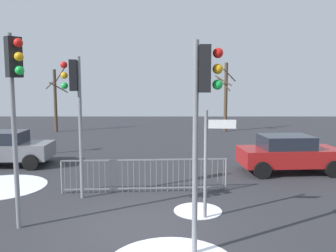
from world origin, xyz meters
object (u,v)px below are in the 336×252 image
at_px(direction_sign_post, 210,158).
at_px(traffic_light_mid_left, 205,100).
at_px(traffic_light_foreground_left, 76,95).
at_px(car_red_far, 290,153).
at_px(car_grey_near, 6,148).
at_px(bare_tree_left, 57,99).
at_px(bare_tree_centre, 227,96).
at_px(traffic_light_rear_right, 17,88).

bearing_deg(direction_sign_post, traffic_light_mid_left, -96.16).
bearing_deg(traffic_light_foreground_left, car_red_far, -80.45).
distance_m(traffic_light_foreground_left, car_grey_near, 6.47).
bearing_deg(car_grey_near, traffic_light_mid_left, -47.56).
relative_size(direction_sign_post, bare_tree_left, 0.58).
distance_m(direction_sign_post, bare_tree_left, 19.18).
xyz_separation_m(traffic_light_mid_left, bare_tree_left, (-8.89, 18.71, -0.71)).
xyz_separation_m(direction_sign_post, bare_tree_left, (-9.22, 16.80, 0.84)).
xyz_separation_m(direction_sign_post, bare_tree_centre, (3.21, 16.98, 1.06)).
distance_m(car_grey_near, car_red_far, 11.71).
height_order(traffic_light_mid_left, direction_sign_post, traffic_light_mid_left).
relative_size(direction_sign_post, bare_tree_centre, 0.56).
relative_size(traffic_light_mid_left, bare_tree_left, 0.88).
height_order(direction_sign_post, bare_tree_left, bare_tree_left).
bearing_deg(traffic_light_rear_right, car_grey_near, -111.19).
bearing_deg(traffic_light_foreground_left, traffic_light_mid_left, -148.88).
height_order(car_red_far, bare_tree_left, bare_tree_left).
bearing_deg(traffic_light_mid_left, car_grey_near, -134.03).
distance_m(traffic_light_foreground_left, traffic_light_mid_left, 4.90).
height_order(bare_tree_left, bare_tree_centre, bare_tree_centre).
bearing_deg(bare_tree_left, traffic_light_rear_right, -74.91).
height_order(traffic_light_rear_right, direction_sign_post, traffic_light_rear_right).
height_order(traffic_light_foreground_left, direction_sign_post, traffic_light_foreground_left).
xyz_separation_m(car_grey_near, bare_tree_left, (-1.25, 10.88, 1.65)).
xyz_separation_m(bare_tree_left, bare_tree_centre, (12.43, 0.18, 0.22)).
distance_m(car_grey_near, bare_tree_centre, 15.84).
relative_size(traffic_light_mid_left, car_grey_near, 1.11).
bearing_deg(direction_sign_post, car_red_far, 55.94).
relative_size(traffic_light_foreground_left, traffic_light_rear_right, 0.93).
bearing_deg(bare_tree_centre, traffic_light_foreground_left, -114.40).
height_order(traffic_light_foreground_left, bare_tree_centre, bare_tree_centre).
bearing_deg(traffic_light_foreground_left, bare_tree_centre, -37.76).
bearing_deg(bare_tree_centre, car_grey_near, -135.31).
relative_size(traffic_light_foreground_left, traffic_light_mid_left, 0.99).
bearing_deg(direction_sign_post, car_grey_near, 147.22).
bearing_deg(traffic_light_mid_left, direction_sign_post, 171.71).
xyz_separation_m(traffic_light_mid_left, direction_sign_post, (0.34, 1.91, -1.56)).
xyz_separation_m(traffic_light_foreground_left, direction_sign_post, (3.77, -1.58, -1.54)).
distance_m(traffic_light_mid_left, bare_tree_left, 20.72).
xyz_separation_m(traffic_light_rear_right, car_grey_near, (-3.47, 6.63, -2.59)).
height_order(direction_sign_post, car_grey_near, direction_sign_post).
height_order(traffic_light_rear_right, bare_tree_centre, bare_tree_centre).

